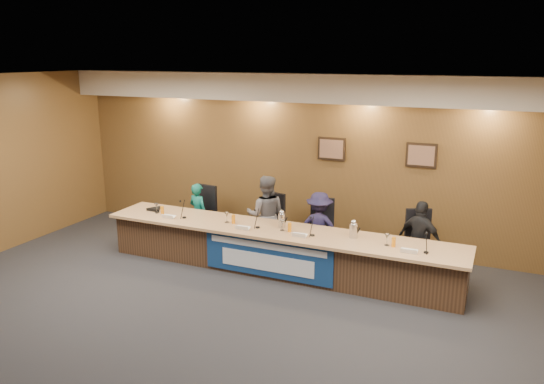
{
  "coord_description": "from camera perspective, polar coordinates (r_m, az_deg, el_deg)",
  "views": [
    {
      "loc": [
        3.26,
        -5.22,
        3.51
      ],
      "look_at": [
        -0.14,
        2.48,
        1.33
      ],
      "focal_mm": 35.0,
      "sensor_mm": 36.0,
      "label": 1
    }
  ],
  "objects": [
    {
      "name": "banner_text_upper",
      "position": [
        8.42,
        -0.56,
        -5.85
      ],
      "size": [
        2.0,
        0.01,
        0.1
      ],
      "primitive_type": "cube",
      "color": "silver",
      "rests_on": "banner"
    },
    {
      "name": "wall_photo_right",
      "position": [
        9.42,
        15.77,
        3.82
      ],
      "size": [
        0.52,
        0.04,
        0.42
      ],
      "primitive_type": "cube",
      "color": "black",
      "rests_on": "wall_back"
    },
    {
      "name": "ceiling",
      "position": [
        6.16,
        -8.37,
        11.48
      ],
      "size": [
        10.0,
        8.0,
        0.04
      ],
      "primitive_type": "cube",
      "color": "silver",
      "rests_on": "wall_back"
    },
    {
      "name": "nameplate_a",
      "position": [
        9.4,
        -11.19,
        -2.56
      ],
      "size": [
        0.24,
        0.08,
        0.1
      ],
      "primitive_type": "cube",
      "rotation": [
        0.31,
        0.0,
        0.0
      ],
      "color": "white",
      "rests_on": "dais_top"
    },
    {
      "name": "microphone_b",
      "position": [
        8.75,
        -1.56,
        -3.82
      ],
      "size": [
        0.07,
        0.07,
        0.02
      ],
      "primitive_type": "cylinder",
      "color": "black",
      "rests_on": "dais_top"
    },
    {
      "name": "microphone_d",
      "position": [
        7.98,
        16.24,
        -6.25
      ],
      "size": [
        0.07,
        0.07,
        0.02
      ],
      "primitive_type": "cylinder",
      "color": "black",
      "rests_on": "dais_top"
    },
    {
      "name": "juice_glass_c",
      "position": [
        8.54,
        1.91,
        -3.82
      ],
      "size": [
        0.06,
        0.06,
        0.15
      ],
      "primitive_type": "cylinder",
      "color": "orange",
      "rests_on": "dais_top"
    },
    {
      "name": "juice_glass_b",
      "position": [
        8.97,
        -4.18,
        -2.93
      ],
      "size": [
        0.06,
        0.06,
        0.15
      ],
      "primitive_type": "cylinder",
      "color": "orange",
      "rests_on": "dais_top"
    },
    {
      "name": "panelist_d",
      "position": [
        8.82,
        15.64,
        -5.0
      ],
      "size": [
        0.82,
        0.57,
        1.29
      ],
      "primitive_type": "imported",
      "rotation": [
        0.0,
        0.0,
        2.76
      ],
      "color": "black",
      "rests_on": "floor"
    },
    {
      "name": "banner",
      "position": [
        8.5,
        -0.52,
        -7.08
      ],
      "size": [
        2.2,
        0.02,
        0.65
      ],
      "primitive_type": "cube",
      "color": "navy",
      "rests_on": "dais_body"
    },
    {
      "name": "microphone_c",
      "position": [
        8.39,
        4.36,
        -4.66
      ],
      "size": [
        0.07,
        0.07,
        0.02
      ],
      "primitive_type": "cylinder",
      "color": "black",
      "rests_on": "dais_top"
    },
    {
      "name": "panelist_b",
      "position": [
        9.51,
        -0.67,
        -2.5
      ],
      "size": [
        0.84,
        0.75,
        1.45
      ],
      "primitive_type": "imported",
      "rotation": [
        0.0,
        0.0,
        3.47
      ],
      "color": "#56555A",
      "rests_on": "floor"
    },
    {
      "name": "speakerphone",
      "position": [
        9.93,
        -12.46,
        -1.82
      ],
      "size": [
        0.32,
        0.32,
        0.05
      ],
      "primitive_type": "cylinder",
      "color": "black",
      "rests_on": "dais_top"
    },
    {
      "name": "office_chair_b",
      "position": [
        9.68,
        -0.42,
        -3.73
      ],
      "size": [
        0.58,
        0.58,
        0.08
      ],
      "primitive_type": "cube",
      "rotation": [
        0.0,
        0.0,
        -0.25
      ],
      "color": "black",
      "rests_on": "floor"
    },
    {
      "name": "juice_glass_d",
      "position": [
        8.08,
        12.95,
        -5.27
      ],
      "size": [
        0.06,
        0.06,
        0.15
      ],
      "primitive_type": "cylinder",
      "color": "orange",
      "rests_on": "dais_top"
    },
    {
      "name": "office_chair_d",
      "position": [
        8.97,
        15.67,
        -5.79
      ],
      "size": [
        0.63,
        0.63,
        0.08
      ],
      "primitive_type": "cube",
      "rotation": [
        0.0,
        0.0,
        0.42
      ],
      "color": "black",
      "rests_on": "floor"
    },
    {
      "name": "microphone_a",
      "position": [
        9.39,
        -9.42,
        -2.71
      ],
      "size": [
        0.07,
        0.07,
        0.02
      ],
      "primitive_type": "cylinder",
      "color": "black",
      "rests_on": "dais_top"
    },
    {
      "name": "water_glass_c",
      "position": [
        8.59,
        1.11,
        -3.6
      ],
      "size": [
        0.08,
        0.08,
        0.18
      ],
      "primitive_type": "cylinder",
      "color": "silver",
      "rests_on": "dais_top"
    },
    {
      "name": "office_chair_a",
      "position": [
        10.31,
        -7.62,
        -2.71
      ],
      "size": [
        0.53,
        0.53,
        0.08
      ],
      "primitive_type": "cube",
      "rotation": [
        0.0,
        0.0,
        -0.1
      ],
      "color": "black",
      "rests_on": "floor"
    },
    {
      "name": "water_glass_a",
      "position": [
        9.75,
        -12.3,
        -1.72
      ],
      "size": [
        0.08,
        0.08,
        0.18
      ],
      "primitive_type": "cylinder",
      "color": "silver",
      "rests_on": "dais_top"
    },
    {
      "name": "juice_glass_a",
      "position": [
        9.64,
        -11.72,
        -1.96
      ],
      "size": [
        0.06,
        0.06,
        0.15
      ],
      "primitive_type": "cylinder",
      "color": "orange",
      "rests_on": "dais_top"
    },
    {
      "name": "banner_text_lower",
      "position": [
        8.52,
        -0.56,
        -7.61
      ],
      "size": [
        1.6,
        0.01,
        0.28
      ],
      "primitive_type": "cube",
      "color": "silver",
      "rests_on": "banner"
    },
    {
      "name": "office_chair_c",
      "position": [
        9.33,
        5.28,
        -4.51
      ],
      "size": [
        0.58,
        0.58,
        0.08
      ],
      "primitive_type": "cube",
      "rotation": [
        0.0,
        0.0,
        0.23
      ],
      "color": "black",
      "rests_on": "floor"
    },
    {
      "name": "carafe_right",
      "position": [
        8.35,
        8.77,
        -4.14
      ],
      "size": [
        0.13,
        0.13,
        0.22
      ],
      "primitive_type": "cylinder",
      "color": "silver",
      "rests_on": "dais_top"
    },
    {
      "name": "panelist_a",
      "position": [
        10.2,
        -7.93,
        -2.29
      ],
      "size": [
        0.49,
        0.39,
        1.17
      ],
      "primitive_type": "imported",
      "rotation": [
        0.0,
        0.0,
        2.87
      ],
      "color": "#0D5C51",
      "rests_on": "floor"
    },
    {
      "name": "soffit",
      "position": [
        9.56,
        3.89,
        11.13
      ],
      "size": [
        10.0,
        0.5,
        0.5
      ],
      "primitive_type": "cube",
      "color": "beige",
      "rests_on": "wall_back"
    },
    {
      "name": "floor",
      "position": [
        7.08,
        -7.39,
        -15.32
      ],
      "size": [
        10.0,
        10.0,
        0.0
      ],
      "primitive_type": "plane",
      "color": "black",
      "rests_on": "ground"
    },
    {
      "name": "dais_top",
      "position": [
        8.7,
        0.47,
        -4.16
      ],
      "size": [
        6.1,
        0.95,
        0.05
      ],
      "primitive_type": "cube",
      "color": "tan",
      "rests_on": "dais_body"
    },
    {
      "name": "wall_back",
      "position": [
        9.96,
        4.25,
        3.42
      ],
      "size": [
        10.0,
        0.04,
        3.2
      ],
      "primitive_type": "cube",
      "color": "brown",
      "rests_on": "floor"
    },
    {
      "name": "water_glass_b",
      "position": [
        9.03,
        -4.89,
        -2.74
      ],
      "size": [
        0.08,
        0.08,
        0.18
      ],
      "primitive_type": "cylinder",
      "color": "silver",
      "rests_on": "dais_top"
    },
    {
      "name": "nameplate_c",
      "position": [
        8.29,
        2.87,
        -4.61
      ],
      "size": [
        0.24,
        0.08,
        0.1
      ],
      "primitive_type": "cube",
      "rotation": [
        0.31,
        0.0,
        0.0
      ],
      "color": "white",
      "rests_on": "dais_top"
    },
    {
      "name": "wall_photo_left",
      "position": [
        9.76,
        6.43,
        4.64
      ],
      "size": [
        0.52,
        0.04,
        0.42
      ],
      "primitive_type": "cube",
      "color": "black",
      "rests_on": "wall_back"
    },
    {
      "name": "carafe_mid",
      "position": [
        8.73,
        1.07,
        -3.1
      ],
      "size": [
        0.12,
        0.12,
        0.24
      ],
      "primitive_type": "cylinder",
      "color": "silver",
      "rests_on": "dais_top"
    },
    {
      "name": "nameplate_b",
      "position": [
        8.64,
        -3.28,
        -3.82
      ],
      "size": [
        0.24,
        0.08,
        0.1
      ],
      "primitive_type": "cube",
      "rotation": [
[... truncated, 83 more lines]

